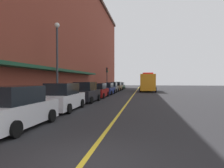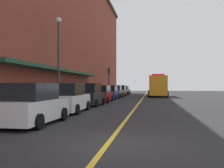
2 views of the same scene
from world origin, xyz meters
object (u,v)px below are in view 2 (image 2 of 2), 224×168
object	(u,v)px
parked_car_6	(120,91)
traffic_light_near	(109,76)
parked_car_5	(115,92)
parked_car_7	(124,91)
parked_car_1	(69,99)
parked_car_0	(33,105)
parked_car_3	(101,94)
street_lamp_left	(59,52)
utility_truck	(158,86)
parking_meter_1	(107,90)
parking_meter_0	(39,97)
parked_car_2	(89,95)
parked_car_4	(110,93)

from	to	relation	value
parked_car_6	traffic_light_near	size ratio (longest dim) A/B	1.05
parked_car_5	parked_car_7	distance (m)	12.08
parked_car_1	traffic_light_near	size ratio (longest dim) A/B	1.13
parked_car_0	parked_car_3	size ratio (longest dim) A/B	0.94
parked_car_7	parked_car_5	bearing A→B (deg)	-178.11
traffic_light_near	street_lamp_left	bearing A→B (deg)	-91.87
parked_car_0	parked_car_6	distance (m)	32.63
utility_truck	parking_meter_1	size ratio (longest dim) A/B	6.37
parking_meter_0	parking_meter_1	world-z (taller)	same
utility_truck	street_lamp_left	distance (m)	23.55
parked_car_2	parked_car_7	distance (m)	27.95
parked_car_0	parking_meter_1	bearing A→B (deg)	3.42
parked_car_3	parked_car_6	world-z (taller)	parked_car_6
parked_car_1	parked_car_6	size ratio (longest dim) A/B	1.08
parked_car_2	traffic_light_near	bearing A→B (deg)	6.25
parked_car_2	parked_car_5	xyz separation A→B (m)	(-0.01, 15.87, -0.07)
utility_truck	parking_meter_0	distance (m)	27.91
parked_car_1	parked_car_5	distance (m)	21.32
street_lamp_left	parked_car_2	bearing A→B (deg)	48.74
parked_car_6	street_lamp_left	size ratio (longest dim) A/B	0.65
street_lamp_left	parked_car_0	bearing A→B (deg)	-77.15
parked_car_5	parked_car_1	bearing A→B (deg)	179.25
parked_car_2	parked_car_4	bearing A→B (deg)	1.80
parked_car_6	parked_car_7	xyz separation A→B (m)	(-0.07, 6.17, -0.06)
parked_car_5	parked_car_3	bearing A→B (deg)	179.56
parked_car_0	street_lamp_left	world-z (taller)	street_lamp_left
parked_car_0	parked_car_3	bearing A→B (deg)	0.58
parked_car_3	parked_car_5	world-z (taller)	parked_car_5
parked_car_2	parked_car_6	distance (m)	21.78
parked_car_4	parked_car_3	bearing A→B (deg)	-179.69
parked_car_4	street_lamp_left	xyz separation A→B (m)	(-2.01, -12.85, 3.59)
parked_car_6	parked_car_7	distance (m)	6.17
parked_car_0	utility_truck	size ratio (longest dim) A/B	0.54
parked_car_2	parked_car_4	size ratio (longest dim) A/B	0.94
parking_meter_0	parking_meter_1	distance (m)	24.03
parked_car_7	parking_meter_1	world-z (taller)	parked_car_7
parked_car_5	traffic_light_near	xyz separation A→B (m)	(-1.25, 2.21, 2.33)
parked_car_4	parked_car_7	size ratio (longest dim) A/B	1.00
parked_car_5	street_lamp_left	distance (m)	18.52
parked_car_1	parked_car_3	world-z (taller)	parked_car_1
parked_car_1	parked_car_2	distance (m)	5.45
parking_meter_0	parking_meter_1	size ratio (longest dim) A/B	1.00
parked_car_7	parking_meter_1	distance (m)	11.14
street_lamp_left	traffic_light_near	world-z (taller)	street_lamp_left
parked_car_4	utility_truck	world-z (taller)	utility_truck
parked_car_1	parked_car_2	size ratio (longest dim) A/B	1.17
parked_car_1	street_lamp_left	size ratio (longest dim) A/B	0.70
parked_car_4	utility_truck	size ratio (longest dim) A/B	0.53
parked_car_5	parking_meter_0	bearing A→B (deg)	175.98
utility_truck	parked_car_1	bearing A→B (deg)	-13.81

